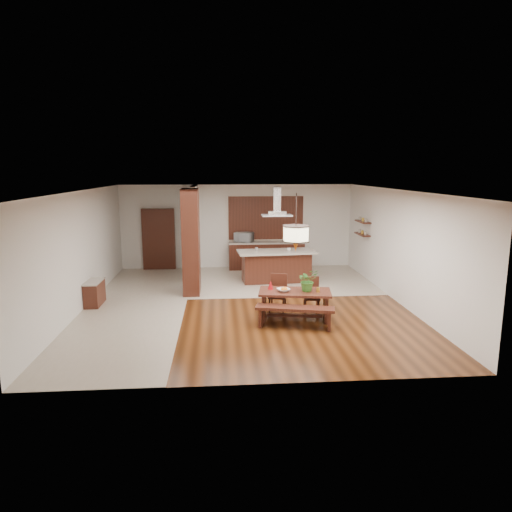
{
  "coord_description": "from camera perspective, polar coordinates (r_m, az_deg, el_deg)",
  "views": [
    {
      "loc": [
        -0.61,
        -11.31,
        3.4
      ],
      "look_at": [
        0.3,
        0.0,
        1.25
      ],
      "focal_mm": 32.0,
      "sensor_mm": 36.0,
      "label": 1
    }
  ],
  "objects": [
    {
      "name": "dining_bench",
      "position": [
        10.04,
        4.87,
        -7.65
      ],
      "size": [
        1.74,
        0.76,
        0.48
      ],
      "primitive_type": null,
      "rotation": [
        0.0,
        0.0,
        -0.24
      ],
      "color": "black",
      "rests_on": "ground"
    },
    {
      "name": "tile_kitchen",
      "position": [
        14.34,
        2.99,
        -2.97
      ],
      "size": [
        5.5,
        4.0,
        0.01
      ],
      "primitive_type": "cube",
      "color": "#BCAF9D",
      "rests_on": "ground"
    },
    {
      "name": "kitchen_window",
      "position": [
        15.93,
        1.23,
        4.79
      ],
      "size": [
        2.6,
        0.08,
        1.5
      ],
      "primitive_type": "cube",
      "color": "#A45A31",
      "rests_on": "room_shell"
    },
    {
      "name": "pendant_lantern",
      "position": [
        10.19,
        5.02,
        4.18
      ],
      "size": [
        0.64,
        0.64,
        1.31
      ],
      "primitive_type": null,
      "color": "#F6F1BC",
      "rests_on": "room_shell"
    },
    {
      "name": "dining_table",
      "position": [
        10.53,
        4.87,
        -5.31
      ],
      "size": [
        1.73,
        1.06,
        0.68
      ],
      "rotation": [
        0.0,
        0.0,
        -0.16
      ],
      "color": "black",
      "rests_on": "ground"
    },
    {
      "name": "napkin_cone",
      "position": [
        10.57,
        1.83,
        -3.64
      ],
      "size": [
        0.17,
        0.17,
        0.2
      ],
      "primitive_type": "cone",
      "rotation": [
        0.0,
        0.0,
        -0.43
      ],
      "color": "#9F0B0F",
      "rests_on": "dining_table"
    },
    {
      "name": "range_hood",
      "position": [
        13.75,
        2.62,
        6.83
      ],
      "size": [
        0.9,
        0.55,
        0.87
      ],
      "primitive_type": null,
      "color": "silver",
      "rests_on": "room_shell"
    },
    {
      "name": "shelf_lower",
      "position": [
        14.75,
        13.15,
        2.66
      ],
      "size": [
        0.26,
        0.9,
        0.04
      ],
      "primitive_type": "cube",
      "color": "black",
      "rests_on": "room_shell"
    },
    {
      "name": "island_cup",
      "position": [
        13.87,
        4.14,
        0.82
      ],
      "size": [
        0.14,
        0.14,
        0.09
      ],
      "primitive_type": "imported",
      "rotation": [
        0.0,
        0.0,
        -0.26
      ],
      "color": "silver",
      "rests_on": "kitchen_island"
    },
    {
      "name": "kitchen_island",
      "position": [
        14.01,
        2.55,
        -1.22
      ],
      "size": [
        2.42,
        1.19,
        0.97
      ],
      "rotation": [
        0.0,
        0.0,
        0.07
      ],
      "color": "black",
      "rests_on": "ground"
    },
    {
      "name": "foliage_plant",
      "position": [
        10.44,
        6.47,
        -3.03
      ],
      "size": [
        0.55,
        0.51,
        0.51
      ],
      "primitive_type": "imported",
      "rotation": [
        0.0,
        0.0,
        0.31
      ],
      "color": "#336A23",
      "rests_on": "dining_table"
    },
    {
      "name": "tile_hallway",
      "position": [
        12.0,
        -14.76,
        -6.07
      ],
      "size": [
        2.5,
        9.0,
        0.01
      ],
      "primitive_type": "cube",
      "color": "#BCAF9D",
      "rests_on": "ground"
    },
    {
      "name": "partition_pier",
      "position": [
        12.68,
        -8.12,
        1.78
      ],
      "size": [
        0.45,
        1.0,
        2.9
      ],
      "primitive_type": "cube",
      "color": "black",
      "rests_on": "ground"
    },
    {
      "name": "rear_counter",
      "position": [
        15.86,
        1.3,
        0.11
      ],
      "size": [
        2.6,
        0.62,
        0.95
      ],
      "color": "black",
      "rests_on": "ground"
    },
    {
      "name": "soffit_band",
      "position": [
        11.33,
        -1.53,
        8.12
      ],
      "size": [
        8.0,
        9.0,
        0.02
      ],
      "primitive_type": "cube",
      "color": "#442511",
      "rests_on": "room_shell"
    },
    {
      "name": "hallway_doorway",
      "position": [
        16.02,
        -12.05,
        2.07
      ],
      "size": [
        1.1,
        0.2,
        2.1
      ],
      "primitive_type": "cube",
      "color": "black",
      "rests_on": "ground"
    },
    {
      "name": "fruit_bowl",
      "position": [
        10.4,
        3.46,
        -4.27
      ],
      "size": [
        0.36,
        0.36,
        0.07
      ],
      "primitive_type": "imported",
      "rotation": [
        0.0,
        0.0,
        0.37
      ],
      "color": "beige",
      "rests_on": "dining_table"
    },
    {
      "name": "gold_ornament",
      "position": [
        10.42,
        7.77,
        -4.2
      ],
      "size": [
        0.09,
        0.09,
        0.11
      ],
      "primitive_type": "cylinder",
      "rotation": [
        0.0,
        0.0,
        0.25
      ],
      "color": "gold",
      "rests_on": "dining_table"
    },
    {
      "name": "hallway_console",
      "position": [
        12.34,
        -19.53,
        -4.38
      ],
      "size": [
        0.37,
        0.88,
        0.63
      ],
      "primitive_type": "cube",
      "color": "black",
      "rests_on": "ground"
    },
    {
      "name": "microwave",
      "position": [
        15.7,
        -1.53,
        2.37
      ],
      "size": [
        0.72,
        0.61,
        0.34
      ],
      "primitive_type": "imported",
      "rotation": [
        0.0,
        0.0,
        -0.4
      ],
      "color": "silver",
      "rests_on": "rear_counter"
    },
    {
      "name": "dining_chair_left",
      "position": [
        11.02,
        2.72,
        -4.74
      ],
      "size": [
        0.51,
        0.51,
        0.92
      ],
      "primitive_type": null,
      "rotation": [
        0.0,
        0.0,
        -0.28
      ],
      "color": "black",
      "rests_on": "ground"
    },
    {
      "name": "partition_stub",
      "position": [
        14.76,
        -7.64,
        3.05
      ],
      "size": [
        0.18,
        2.4,
        2.9
      ],
      "primitive_type": "cube",
      "color": "silver",
      "rests_on": "ground"
    },
    {
      "name": "room_shell",
      "position": [
        11.4,
        -1.51,
        3.99
      ],
      "size": [
        9.0,
        9.04,
        2.92
      ],
      "color": "#381B0A",
      "rests_on": "ground"
    },
    {
      "name": "shelf_upper",
      "position": [
        14.7,
        13.21,
        4.2
      ],
      "size": [
        0.26,
        0.9,
        0.04
      ],
      "primitive_type": "cube",
      "color": "black",
      "rests_on": "room_shell"
    },
    {
      "name": "dining_chair_right",
      "position": [
        11.04,
        6.96,
        -4.94
      ],
      "size": [
        0.42,
        0.42,
        0.87
      ],
      "primitive_type": null,
      "rotation": [
        0.0,
        0.0,
        -0.09
      ],
      "color": "black",
      "rests_on": "ground"
    }
  ]
}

